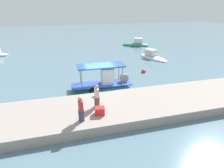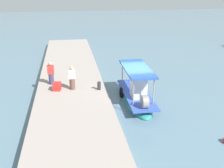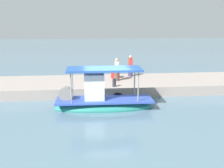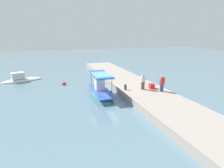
# 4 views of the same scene
# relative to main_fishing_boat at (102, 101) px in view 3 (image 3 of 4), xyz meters

# --- Properties ---
(ground_plane) EXTENTS (120.00, 120.00, 0.00)m
(ground_plane) POSITION_rel_main_fishing_boat_xyz_m (-0.27, -0.28, -0.44)
(ground_plane) COLOR slate
(dock_quay) EXTENTS (36.00, 4.69, 0.66)m
(dock_quay) POSITION_rel_main_fishing_boat_xyz_m (-0.27, -4.24, -0.11)
(dock_quay) COLOR #A0928A
(dock_quay) RESTS_ON ground_plane
(main_fishing_boat) EXTENTS (5.71, 1.79, 2.69)m
(main_fishing_boat) POSITION_rel_main_fishing_boat_xyz_m (0.00, 0.00, 0.00)
(main_fishing_boat) COLOR teal
(main_fishing_boat) RESTS_ON ground_plane
(fisherman_near_bollard) EXTENTS (0.37, 0.47, 1.64)m
(fisherman_near_bollard) POSITION_rel_main_fishing_boat_xyz_m (-2.56, -5.63, 0.97)
(fisherman_near_bollard) COLOR #3F3A61
(fisherman_near_bollard) RESTS_ON dock_quay
(fisherman_by_crate) EXTENTS (0.37, 0.47, 1.65)m
(fisherman_by_crate) POSITION_rel_main_fishing_boat_xyz_m (-1.32, -4.17, 0.97)
(fisherman_by_crate) COLOR brown
(fisherman_by_crate) RESTS_ON dock_quay
(mooring_bollard) EXTENTS (0.24, 0.24, 0.55)m
(mooring_bollard) POSITION_rel_main_fishing_boat_xyz_m (-0.94, -2.39, 0.50)
(mooring_bollard) COLOR #2D2D33
(mooring_bollard) RESTS_ON dock_quay
(cargo_crate) EXTENTS (0.69, 0.59, 0.50)m
(cargo_crate) POSITION_rel_main_fishing_boat_xyz_m (-1.34, -5.21, 0.48)
(cargo_crate) COLOR red
(cargo_crate) RESTS_ON dock_quay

